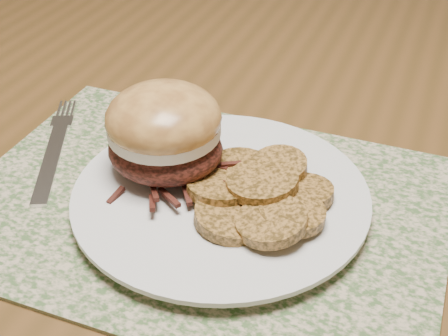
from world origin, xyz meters
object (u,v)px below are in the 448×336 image
Objects in this scene: dinner_plate at (221,198)px; pork_sandwich at (164,131)px; fork at (55,147)px; dining_table at (355,157)px.

pork_sandwich reaches higher than dinner_plate.
pork_sandwich reaches higher than fork.
pork_sandwich is at bearing 165.94° from dinner_plate.
dinner_plate is at bearing 9.01° from pork_sandwich.
dining_table is 0.31m from pork_sandwich.
dinner_plate is 1.38× the size of fork.
dinner_plate reaches higher than dining_table.
pork_sandwich is at bearing -122.63° from dining_table.
dinner_plate is (-0.09, -0.25, 0.09)m from dining_table.
dinner_plate is 1.78× the size of pork_sandwich.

